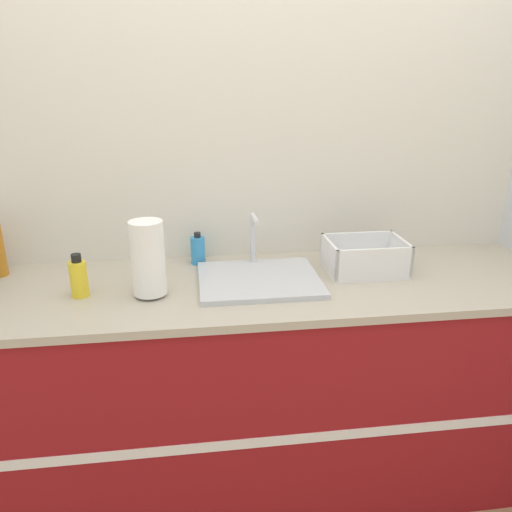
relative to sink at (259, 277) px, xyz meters
name	(u,v)px	position (x,y,z in m)	size (l,w,h in m)	color
wall_back	(241,166)	(-0.03, 0.34, 0.37)	(4.83, 0.06, 2.60)	beige
counter_cabinet	(252,385)	(-0.03, -0.01, -0.47)	(2.46, 0.68, 0.91)	maroon
sink	(259,277)	(0.00, 0.00, 0.00)	(0.46, 0.39, 0.23)	silver
paper_towel_roll	(148,259)	(-0.40, -0.08, 0.12)	(0.12, 0.12, 0.28)	#4C4C51
dish_rack	(365,260)	(0.44, 0.05, 0.03)	(0.31, 0.23, 0.13)	white
bottle_yellow	(79,278)	(-0.65, -0.05, 0.05)	(0.06, 0.06, 0.16)	yellow
soap_dispenser	(198,250)	(-0.22, 0.23, 0.04)	(0.06, 0.06, 0.14)	#338CCC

